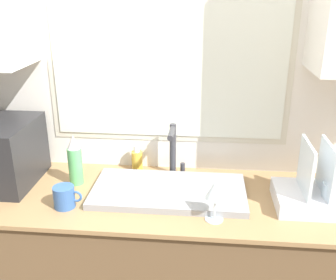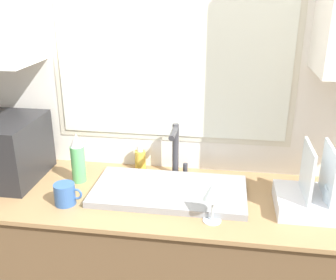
# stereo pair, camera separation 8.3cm
# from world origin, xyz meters

# --- Properties ---
(countertop) EXTENTS (2.32, 0.62, 0.94)m
(countertop) POSITION_xyz_m (0.00, 0.29, 0.47)
(countertop) COLOR brown
(countertop) RESTS_ON ground_plane
(wall_back) EXTENTS (6.00, 0.38, 2.60)m
(wall_back) POSITION_xyz_m (0.00, 0.58, 1.43)
(wall_back) COLOR silver
(wall_back) RESTS_ON ground_plane
(sink_basin) EXTENTS (0.69, 0.36, 0.03)m
(sink_basin) POSITION_xyz_m (0.03, 0.31, 0.95)
(sink_basin) COLOR gray
(sink_basin) RESTS_ON countertop
(faucet) EXTENTS (0.08, 0.16, 0.26)m
(faucet) POSITION_xyz_m (0.04, 0.49, 1.09)
(faucet) COLOR #333338
(faucet) RESTS_ON countertop
(dish_rack) EXTENTS (0.31, 0.26, 0.29)m
(dish_rack) POSITION_xyz_m (0.66, 0.25, 1.00)
(dish_rack) COLOR silver
(dish_rack) RESTS_ON countertop
(spray_bottle) EXTENTS (0.07, 0.07, 0.25)m
(spray_bottle) POSITION_xyz_m (-0.42, 0.37, 1.05)
(spray_bottle) COLOR #59B266
(spray_bottle) RESTS_ON countertop
(soap_bottle) EXTENTS (0.06, 0.06, 0.13)m
(soap_bottle) POSITION_xyz_m (-0.15, 0.54, 0.99)
(soap_bottle) COLOR gold
(soap_bottle) RESTS_ON countertop
(mug_near_sink) EXTENTS (0.12, 0.09, 0.10)m
(mug_near_sink) POSITION_xyz_m (-0.40, 0.15, 0.98)
(mug_near_sink) COLOR #335999
(mug_near_sink) RESTS_ON countertop
(wine_glass) EXTENTS (0.08, 0.08, 0.18)m
(wine_glass) POSITION_xyz_m (0.23, 0.11, 1.07)
(wine_glass) COLOR silver
(wine_glass) RESTS_ON countertop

